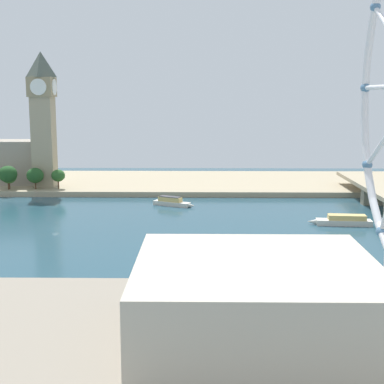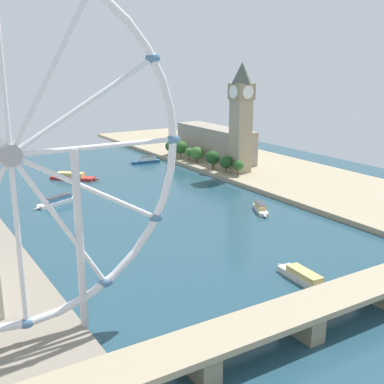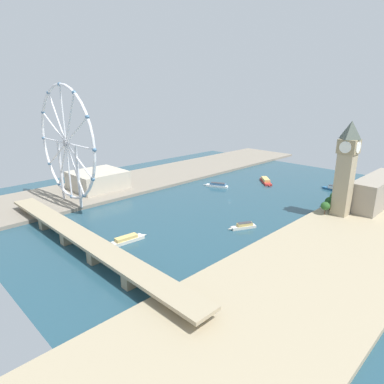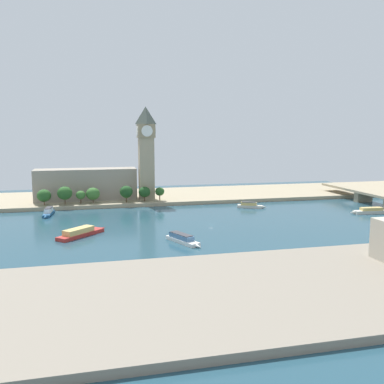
{
  "view_description": "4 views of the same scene",
  "coord_description": "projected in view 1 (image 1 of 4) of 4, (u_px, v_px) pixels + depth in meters",
  "views": [
    {
      "loc": [
        239.73,
        62.55,
        56.52
      ],
      "look_at": [
        11.6,
        58.96,
        17.95
      ],
      "focal_mm": 54.04,
      "sensor_mm": 36.0,
      "label": 1
    },
    {
      "loc": [
        120.86,
        252.65,
        83.78
      ],
      "look_at": [
        -2.2,
        54.8,
        20.42
      ],
      "focal_mm": 46.36,
      "sensor_mm": 36.0,
      "label": 2
    },
    {
      "loc": [
        -192.73,
        244.23,
        101.58
      ],
      "look_at": [
        24.44,
        28.1,
        9.27
      ],
      "focal_mm": 30.86,
      "sensor_mm": 36.0,
      "label": 3
    },
    {
      "loc": [
        267.62,
        -77.63,
        61.18
      ],
      "look_at": [
        -4.36,
        -11.59,
        21.37
      ],
      "focal_mm": 40.58,
      "sensor_mm": 36.0,
      "label": 4
    }
  ],
  "objects": [
    {
      "name": "clock_tower",
      "position": [
        43.0,
        117.0,
        333.94
      ],
      "size": [
        15.05,
        15.05,
        77.78
      ],
      "color": "tan",
      "rests_on": "riverbank_left"
    },
    {
      "name": "riverside_hall",
      "position": [
        256.0,
        303.0,
        124.22
      ],
      "size": [
        48.82,
        51.66,
        18.46
      ],
      "primitive_type": "cube",
      "color": "#BCB29E",
      "rests_on": "riverbank_right"
    },
    {
      "name": "riverbank_left",
      "position": [
        102.0,
        182.0,
        366.05
      ],
      "size": [
        90.0,
        520.0,
        3.0
      ],
      "primitive_type": "cube",
      "color": "tan",
      "rests_on": "ground_plane"
    },
    {
      "name": "ground_plane",
      "position": [
        55.0,
        228.0,
        246.73
      ],
      "size": [
        412.57,
        412.57,
        0.0
      ],
      "primitive_type": "plane",
      "color": "#234756"
    },
    {
      "name": "tour_boat_3",
      "position": [
        172.0,
        202.0,
        296.94
      ],
      "size": [
        13.77,
        22.43,
        4.79
      ],
      "rotation": [
        0.0,
        0.0,
        1.1
      ],
      "color": "beige",
      "rests_on": "ground_plane"
    },
    {
      "name": "tour_boat_2",
      "position": [
        344.0,
        221.0,
        253.04
      ],
      "size": [
        8.27,
        28.15,
        4.59
      ],
      "rotation": [
        0.0,
        0.0,
        4.63
      ],
      "color": "beige",
      "rests_on": "ground_plane"
    }
  ]
}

